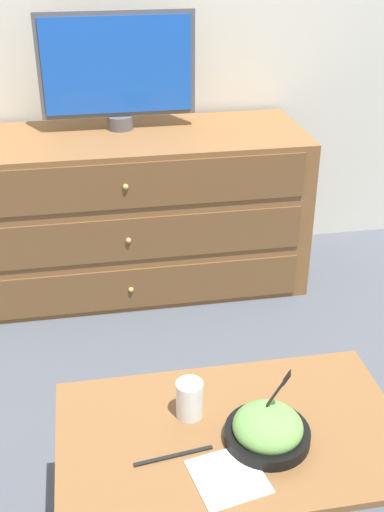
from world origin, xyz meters
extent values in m
plane|color=#474C56|center=(0.00, 0.00, 0.00)|extent=(12.00, 12.00, 0.00)
cube|color=brown|center=(-0.09, -0.32, 0.36)|extent=(1.64, 0.57, 0.73)
cube|color=brown|center=(-0.09, -0.60, 0.12)|extent=(1.51, 0.01, 0.19)
sphere|color=tan|center=(-0.09, -0.61, 0.12)|extent=(0.02, 0.02, 0.02)
cube|color=brown|center=(-0.09, -0.60, 0.36)|extent=(1.51, 0.01, 0.19)
sphere|color=tan|center=(-0.09, -0.61, 0.36)|extent=(0.02, 0.02, 0.02)
cube|color=brown|center=(-0.09, -0.60, 0.61)|extent=(1.51, 0.01, 0.19)
sphere|color=tan|center=(-0.09, -0.61, 0.61)|extent=(0.02, 0.02, 0.02)
cylinder|color=#515156|center=(-0.07, -0.22, 0.76)|extent=(0.11, 0.11, 0.06)
cube|color=#515156|center=(-0.07, -0.21, 1.01)|extent=(0.67, 0.04, 0.44)
cube|color=blue|center=(-0.07, -0.23, 1.01)|extent=(0.63, 0.01, 0.40)
cube|color=brown|center=(0.07, -1.86, 0.43)|extent=(0.88, 0.53, 0.02)
cylinder|color=brown|center=(-0.33, -1.63, 0.21)|extent=(0.04, 0.04, 0.42)
cylinder|color=brown|center=(0.47, -1.63, 0.21)|extent=(0.04, 0.04, 0.42)
cylinder|color=black|center=(0.15, -1.90, 0.45)|extent=(0.21, 0.21, 0.03)
ellipsoid|color=#66994C|center=(0.15, -1.90, 0.48)|extent=(0.17, 0.17, 0.09)
cube|color=black|center=(0.16, -1.88, 0.54)|extent=(0.07, 0.04, 0.16)
cube|color=black|center=(0.19, -1.89, 0.62)|extent=(0.02, 0.03, 0.03)
cylinder|color=beige|center=(-0.03, -1.78, 0.47)|extent=(0.06, 0.06, 0.06)
cylinder|color=white|center=(-0.03, -1.78, 0.49)|extent=(0.07, 0.07, 0.10)
cube|color=white|center=(0.03, -2.00, 0.44)|extent=(0.19, 0.19, 0.00)
cube|color=black|center=(-0.09, -1.91, 0.44)|extent=(0.20, 0.04, 0.01)
camera|label=1|loc=(-0.24, -3.03, 1.59)|focal=45.00mm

